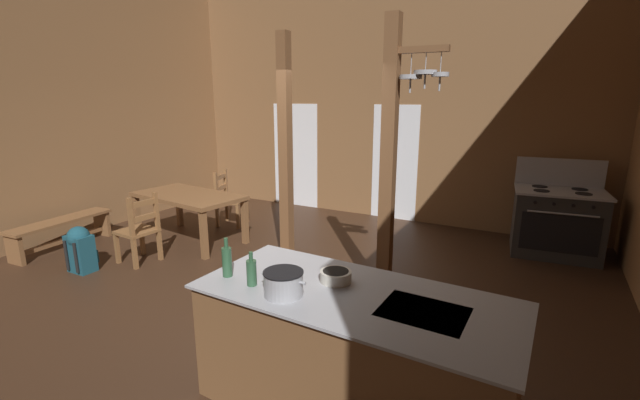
{
  "coord_description": "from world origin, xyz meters",
  "views": [
    {
      "loc": [
        2.74,
        -3.5,
        2.17
      ],
      "look_at": [
        0.42,
        0.81,
        0.97
      ],
      "focal_mm": 23.54,
      "sensor_mm": 36.0,
      "label": 1
    }
  ],
  "objects_px": {
    "ladderback_chair_near_window": "(229,199)",
    "mixing_bowl_on_counter": "(336,276)",
    "bottle_short_on_counter": "(252,272)",
    "backpack": "(80,248)",
    "bottle_tall_on_counter": "(227,261)",
    "bench_along_left_wall": "(62,228)",
    "dining_table": "(189,200)",
    "ladderback_chair_by_post": "(139,230)",
    "stove_range": "(556,221)",
    "stockpot_on_counter": "(283,283)",
    "kitchen_island": "(353,353)"
  },
  "relations": [
    {
      "from": "ladderback_chair_by_post",
      "to": "bottle_short_on_counter",
      "type": "relative_size",
      "value": 3.86
    },
    {
      "from": "bottle_short_on_counter",
      "to": "stockpot_on_counter",
      "type": "bearing_deg",
      "value": -4.52
    },
    {
      "from": "backpack",
      "to": "stockpot_on_counter",
      "type": "bearing_deg",
      "value": -12.9
    },
    {
      "from": "kitchen_island",
      "to": "stove_range",
      "type": "relative_size",
      "value": 1.66
    },
    {
      "from": "kitchen_island",
      "to": "ladderback_chair_by_post",
      "type": "xyz_separation_m",
      "value": [
        -3.62,
        1.16,
        0.01
      ]
    },
    {
      "from": "ladderback_chair_near_window",
      "to": "mixing_bowl_on_counter",
      "type": "height_order",
      "value": "mixing_bowl_on_counter"
    },
    {
      "from": "ladderback_chair_by_post",
      "to": "mixing_bowl_on_counter",
      "type": "distance_m",
      "value": 3.61
    },
    {
      "from": "backpack",
      "to": "bench_along_left_wall",
      "type": "bearing_deg",
      "value": 159.81
    },
    {
      "from": "dining_table",
      "to": "bottle_short_on_counter",
      "type": "xyz_separation_m",
      "value": [
        3.01,
        -2.36,
        0.34
      ]
    },
    {
      "from": "stove_range",
      "to": "dining_table",
      "type": "relative_size",
      "value": 0.74
    },
    {
      "from": "stockpot_on_counter",
      "to": "mixing_bowl_on_counter",
      "type": "bearing_deg",
      "value": 59.43
    },
    {
      "from": "stove_range",
      "to": "stockpot_on_counter",
      "type": "height_order",
      "value": "stove_range"
    },
    {
      "from": "ladderback_chair_near_window",
      "to": "backpack",
      "type": "distance_m",
      "value": 2.52
    },
    {
      "from": "stove_range",
      "to": "backpack",
      "type": "height_order",
      "value": "stove_range"
    },
    {
      "from": "kitchen_island",
      "to": "backpack",
      "type": "xyz_separation_m",
      "value": [
        -4.04,
        0.59,
        -0.13
      ]
    },
    {
      "from": "mixing_bowl_on_counter",
      "to": "bottle_tall_on_counter",
      "type": "height_order",
      "value": "bottle_tall_on_counter"
    },
    {
      "from": "ladderback_chair_by_post",
      "to": "bottle_short_on_counter",
      "type": "bearing_deg",
      "value": -25.12
    },
    {
      "from": "ladderback_chair_by_post",
      "to": "bench_along_left_wall",
      "type": "height_order",
      "value": "ladderback_chair_by_post"
    },
    {
      "from": "ladderback_chair_by_post",
      "to": "mixing_bowl_on_counter",
      "type": "relative_size",
      "value": 4.22
    },
    {
      "from": "bottle_short_on_counter",
      "to": "mixing_bowl_on_counter",
      "type": "bearing_deg",
      "value": 34.32
    },
    {
      "from": "stove_range",
      "to": "stockpot_on_counter",
      "type": "relative_size",
      "value": 3.9
    },
    {
      "from": "backpack",
      "to": "stockpot_on_counter",
      "type": "height_order",
      "value": "stockpot_on_counter"
    },
    {
      "from": "bottle_tall_on_counter",
      "to": "dining_table",
      "type": "bearing_deg",
      "value": 139.99
    },
    {
      "from": "stove_range",
      "to": "bottle_short_on_counter",
      "type": "xyz_separation_m",
      "value": [
        -1.95,
        -4.36,
        0.51
      ]
    },
    {
      "from": "kitchen_island",
      "to": "bottle_short_on_counter",
      "type": "distance_m",
      "value": 0.9
    },
    {
      "from": "ladderback_chair_near_window",
      "to": "bench_along_left_wall",
      "type": "xyz_separation_m",
      "value": [
        -1.36,
        -2.11,
        -0.15
      ]
    },
    {
      "from": "stove_range",
      "to": "backpack",
      "type": "bearing_deg",
      "value": -146.19
    },
    {
      "from": "kitchen_island",
      "to": "bottle_short_on_counter",
      "type": "bearing_deg",
      "value": -162.45
    },
    {
      "from": "ladderback_chair_near_window",
      "to": "ladderback_chair_by_post",
      "type": "height_order",
      "value": "same"
    },
    {
      "from": "bottle_tall_on_counter",
      "to": "ladderback_chair_by_post",
      "type": "bearing_deg",
      "value": 153.5
    },
    {
      "from": "bottle_tall_on_counter",
      "to": "bench_along_left_wall",
      "type": "bearing_deg",
      "value": 164.43
    },
    {
      "from": "stove_range",
      "to": "bench_along_left_wall",
      "type": "height_order",
      "value": "stove_range"
    },
    {
      "from": "kitchen_island",
      "to": "mixing_bowl_on_counter",
      "type": "bearing_deg",
      "value": 148.85
    },
    {
      "from": "backpack",
      "to": "ladderback_chair_near_window",
      "type": "bearing_deg",
      "value": 82.8
    },
    {
      "from": "ladderback_chair_near_window",
      "to": "bottle_short_on_counter",
      "type": "relative_size",
      "value": 3.86
    },
    {
      "from": "backpack",
      "to": "bottle_short_on_counter",
      "type": "xyz_separation_m",
      "value": [
        3.36,
        -0.81,
        0.67
      ]
    },
    {
      "from": "stove_range",
      "to": "backpack",
      "type": "relative_size",
      "value": 2.21
    },
    {
      "from": "ladderback_chair_by_post",
      "to": "backpack",
      "type": "xyz_separation_m",
      "value": [
        -0.42,
        -0.57,
        -0.14
      ]
    },
    {
      "from": "dining_table",
      "to": "ladderback_chair_by_post",
      "type": "height_order",
      "value": "ladderback_chair_by_post"
    },
    {
      "from": "stove_range",
      "to": "dining_table",
      "type": "height_order",
      "value": "stove_range"
    },
    {
      "from": "ladderback_chair_near_window",
      "to": "kitchen_island",
      "type": "bearing_deg",
      "value": -39.67
    },
    {
      "from": "ladderback_chair_by_post",
      "to": "dining_table",
      "type": "bearing_deg",
      "value": 94.49
    },
    {
      "from": "ladderback_chair_near_window",
      "to": "mixing_bowl_on_counter",
      "type": "distance_m",
      "value": 4.64
    },
    {
      "from": "ladderback_chair_near_window",
      "to": "bench_along_left_wall",
      "type": "relative_size",
      "value": 0.64
    },
    {
      "from": "ladderback_chair_near_window",
      "to": "backpack",
      "type": "bearing_deg",
      "value": -97.2
    },
    {
      "from": "bottle_tall_on_counter",
      "to": "kitchen_island",
      "type": "bearing_deg",
      "value": 10.75
    },
    {
      "from": "ladderback_chair_near_window",
      "to": "bottle_tall_on_counter",
      "type": "bearing_deg",
      "value": -49.5
    },
    {
      "from": "kitchen_island",
      "to": "bottle_tall_on_counter",
      "type": "distance_m",
      "value": 1.11
    },
    {
      "from": "kitchen_island",
      "to": "mixing_bowl_on_counter",
      "type": "height_order",
      "value": "mixing_bowl_on_counter"
    },
    {
      "from": "bench_along_left_wall",
      "to": "bottle_short_on_counter",
      "type": "relative_size",
      "value": 6.03
    }
  ]
}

